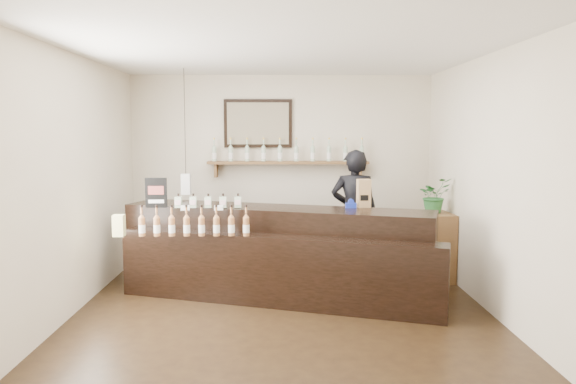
# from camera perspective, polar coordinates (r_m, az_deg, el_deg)

# --- Properties ---
(ground) EXTENTS (5.00, 5.00, 0.00)m
(ground) POSITION_cam_1_polar(r_m,az_deg,el_deg) (6.31, -0.56, -11.93)
(ground) COLOR black
(ground) RESTS_ON ground
(room_shell) EXTENTS (5.00, 5.00, 5.00)m
(room_shell) POSITION_cam_1_polar(r_m,az_deg,el_deg) (6.00, -0.57, 3.72)
(room_shell) COLOR beige
(room_shell) RESTS_ON ground
(back_wall_decor) EXTENTS (2.66, 0.96, 1.69)m
(back_wall_decor) POSITION_cam_1_polar(r_m,az_deg,el_deg) (8.37, -1.77, 4.79)
(back_wall_decor) COLOR brown
(back_wall_decor) RESTS_ON ground
(counter) EXTENTS (3.78, 2.15, 1.23)m
(counter) POSITION_cam_1_polar(r_m,az_deg,el_deg) (6.72, -1.27, -6.43)
(counter) COLOR black
(counter) RESTS_ON ground
(promo_sign) EXTENTS (0.26, 0.03, 0.36)m
(promo_sign) POSITION_cam_1_polar(r_m,az_deg,el_deg) (6.88, -13.25, -0.08)
(promo_sign) COLOR black
(promo_sign) RESTS_ON counter
(paper_bag) EXTENTS (0.17, 0.13, 0.34)m
(paper_bag) POSITION_cam_1_polar(r_m,az_deg,el_deg) (6.79, 7.70, -0.13)
(paper_bag) COLOR #986E49
(paper_bag) RESTS_ON counter
(tape_dispenser) EXTENTS (0.13, 0.06, 0.11)m
(tape_dispenser) POSITION_cam_1_polar(r_m,az_deg,el_deg) (6.73, 6.41, -1.27)
(tape_dispenser) COLOR #172BA7
(tape_dispenser) RESTS_ON counter
(side_cabinet) EXTENTS (0.48, 0.64, 0.89)m
(side_cabinet) POSITION_cam_1_polar(r_m,az_deg,el_deg) (7.71, 14.48, -5.36)
(side_cabinet) COLOR brown
(side_cabinet) RESTS_ON ground
(potted_plant) EXTENTS (0.54, 0.51, 0.47)m
(potted_plant) POSITION_cam_1_polar(r_m,az_deg,el_deg) (7.60, 14.62, -0.33)
(potted_plant) COLOR #29672F
(potted_plant) RESTS_ON side_cabinet
(shopkeeper) EXTENTS (0.77, 0.56, 1.94)m
(shopkeeper) POSITION_cam_1_polar(r_m,az_deg,el_deg) (7.68, 6.74, -1.27)
(shopkeeper) COLOR black
(shopkeeper) RESTS_ON ground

